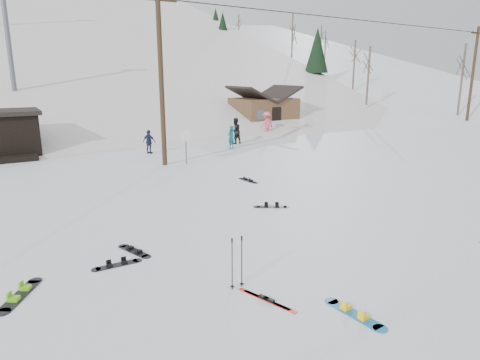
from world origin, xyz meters
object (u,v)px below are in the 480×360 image
cabin (263,112)px  hero_skis (267,300)px  utility_pole (161,76)px  hero_snowboard (355,314)px

cabin → hero_skis: (-16.19, -24.70, -1.46)m
utility_pole → hero_skis: size_ratio=5.93×
cabin → hero_snowboard: bearing=-119.8°
cabin → utility_pole: bearing=-142.4°
utility_pole → cabin: size_ratio=1.67×
hero_snowboard → hero_skis: bearing=36.7°
utility_pole → hero_snowboard: bearing=-96.8°
utility_pole → cabin: utility_pole is taller
hero_snowboard → hero_skis: (-1.26, 1.40, -0.00)m
hero_skis → utility_pole: bearing=59.3°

